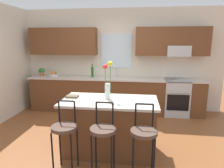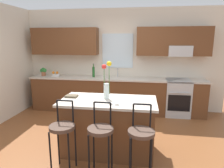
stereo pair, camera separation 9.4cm
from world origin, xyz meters
TOP-DOWN VIEW (x-y plane):
  - ground_plane at (0.00, 0.00)m, footprint 14.00×14.00m
  - back_wall_assembly at (0.03, 1.98)m, footprint 5.60×0.50m
  - counter_run at (0.00, 1.70)m, footprint 4.56×0.64m
  - sink_faucet at (0.03, 1.84)m, footprint 0.02×0.13m
  - oven_range at (1.57, 1.68)m, footprint 0.60×0.64m
  - kitchen_island at (0.14, -0.31)m, footprint 1.56×0.81m
  - bar_stool_near at (-0.41, -0.92)m, footprint 0.36×0.36m
  - bar_stool_middle at (0.14, -0.92)m, footprint 0.36×0.36m
  - bar_stool_far at (0.69, -0.92)m, footprint 0.36×0.36m
  - flower_vase at (0.10, -0.24)m, footprint 0.16×0.09m
  - cookbook at (-0.51, -0.24)m, footprint 0.20×0.15m
  - fruit_bowl_oranges at (-1.68, 1.70)m, footprint 0.24×0.24m
  - bottle_olive_oil at (-0.60, 1.70)m, footprint 0.06×0.06m
  - potted_plant_small at (-2.02, 1.70)m, footprint 0.19×0.13m

SIDE VIEW (x-z plane):
  - ground_plane at x=0.00m, z-range 0.00..0.00m
  - oven_range at x=1.57m, z-range 0.00..0.92m
  - kitchen_island at x=0.14m, z-range 0.00..0.92m
  - counter_run at x=0.00m, z-range 0.01..0.93m
  - bar_stool_near at x=-0.41m, z-range 0.11..1.16m
  - bar_stool_middle at x=0.14m, z-range 0.11..1.16m
  - bar_stool_far at x=0.69m, z-range 0.11..1.16m
  - cookbook at x=-0.51m, z-range 0.92..0.95m
  - fruit_bowl_oranges at x=-1.68m, z-range 0.90..1.03m
  - potted_plant_small at x=-2.02m, z-range 0.94..1.16m
  - sink_faucet at x=0.03m, z-range 0.95..1.18m
  - bottle_olive_oil at x=-0.60m, z-range 0.89..1.24m
  - flower_vase at x=0.10m, z-range 0.88..1.51m
  - back_wall_assembly at x=0.03m, z-range 0.16..2.86m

